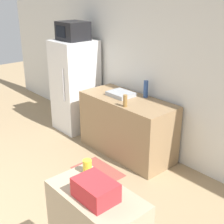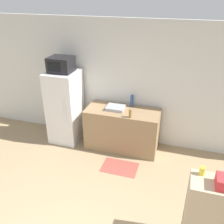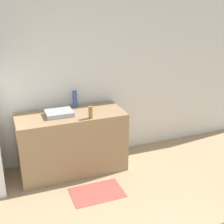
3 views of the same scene
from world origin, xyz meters
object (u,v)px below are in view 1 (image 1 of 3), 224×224
object	(u,v)px
bottle_tall	(146,89)
basket	(96,190)
microwave	(73,31)
bottle_short	(125,101)
refrigerator	(75,86)
jar	(87,166)

from	to	relation	value
bottle_tall	basket	bearing A→B (deg)	-54.08
microwave	bottle_short	distance (m)	1.69
refrigerator	jar	world-z (taller)	refrigerator
refrigerator	basket	xyz separation A→B (m)	(3.01, -1.95, 0.38)
microwave	jar	xyz separation A→B (m)	(2.73, -1.80, -0.57)
refrigerator	bottle_short	bearing A→B (deg)	-8.76
refrigerator	microwave	distance (m)	0.94
microwave	jar	distance (m)	3.32
bottle_tall	basket	world-z (taller)	basket
basket	jar	world-z (taller)	basket
refrigerator	bottle_tall	world-z (taller)	refrigerator
refrigerator	jar	xyz separation A→B (m)	(2.73, -1.80, 0.37)
microwave	jar	bearing A→B (deg)	-33.40
refrigerator	microwave	xyz separation A→B (m)	(-0.00, -0.00, 0.94)
refrigerator	bottle_tall	size ratio (longest dim) A/B	6.25
bottle_tall	jar	world-z (taller)	jar
microwave	jar	world-z (taller)	microwave
bottle_tall	jar	size ratio (longest dim) A/B	2.36
microwave	basket	xyz separation A→B (m)	(3.01, -1.95, -0.55)
refrigerator	microwave	bearing A→B (deg)	-106.30
refrigerator	bottle_tall	bearing A→B (deg)	10.64
microwave	bottle_tall	size ratio (longest dim) A/B	1.86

